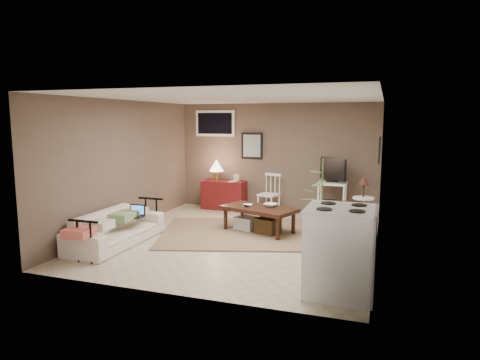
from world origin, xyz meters
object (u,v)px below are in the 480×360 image
at_px(potted_plant, 322,208).
at_px(armchair, 347,221).
at_px(spindle_chair, 269,195).
at_px(stove, 341,251).
at_px(sofa, 116,223).
at_px(side_table, 363,196).
at_px(red_console, 223,192).
at_px(tv_stand, 332,186).
at_px(coffee_table, 258,218).

bearing_deg(potted_plant, armchair, 78.11).
bearing_deg(potted_plant, spindle_chair, 117.38).
bearing_deg(stove, sofa, 167.07).
bearing_deg(sofa, side_table, -59.07).
distance_m(spindle_chair, stove, 4.42).
relative_size(sofa, side_table, 1.82).
relative_size(potted_plant, stove, 1.46).
distance_m(red_console, tv_stand, 2.48).
relative_size(side_table, armchair, 1.38).
xyz_separation_m(armchair, stove, (0.11, -2.14, 0.15)).
distance_m(red_console, armchair, 3.51).
bearing_deg(armchair, side_table, 158.25).
bearing_deg(side_table, potted_plant, -101.89).
height_order(tv_stand, potted_plant, potted_plant).
height_order(sofa, red_console, red_console).
bearing_deg(armchair, potted_plant, -21.75).
bearing_deg(spindle_chair, sofa, -119.21).
bearing_deg(sofa, stove, -102.93).
xyz_separation_m(coffee_table, spindle_chair, (-0.25, 1.65, 0.13)).
relative_size(side_table, stove, 0.98).
xyz_separation_m(coffee_table, stove, (1.69, -2.32, 0.24)).
xyz_separation_m(side_table, stove, (-0.09, -3.11, -0.12)).
height_order(spindle_chair, stove, stove).
distance_m(coffee_table, armchair, 1.59).
bearing_deg(stove, tv_stand, 98.29).
bearing_deg(spindle_chair, coffee_table, -81.54).
bearing_deg(side_table, sofa, -149.07).
distance_m(tv_stand, armchair, 1.91).
height_order(tv_stand, stove, tv_stand).
xyz_separation_m(tv_stand, stove, (0.58, -3.97, -0.14)).
height_order(coffee_table, potted_plant, potted_plant).
height_order(sofa, side_table, side_table).
distance_m(sofa, stove, 3.78).
height_order(sofa, tv_stand, tv_stand).
bearing_deg(sofa, spindle_chair, -29.21).
xyz_separation_m(sofa, armchair, (3.57, 1.29, 0.01)).
xyz_separation_m(tv_stand, potted_plant, (0.21, -3.03, 0.16)).
height_order(side_table, armchair, side_table).
bearing_deg(red_console, tv_stand, -2.19).
bearing_deg(armchair, tv_stand, -175.59).
bearing_deg(stove, coffee_table, 126.05).
relative_size(sofa, potted_plant, 1.22).
bearing_deg(sofa, red_console, -11.26).
distance_m(red_console, spindle_chair, 1.11).
bearing_deg(sofa, potted_plant, -88.37).
xyz_separation_m(sofa, spindle_chair, (1.75, 3.13, 0.04)).
distance_m(coffee_table, sofa, 2.48).
height_order(spindle_chair, potted_plant, potted_plant).
bearing_deg(tv_stand, stove, -81.71).
relative_size(coffee_table, stove, 1.40).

